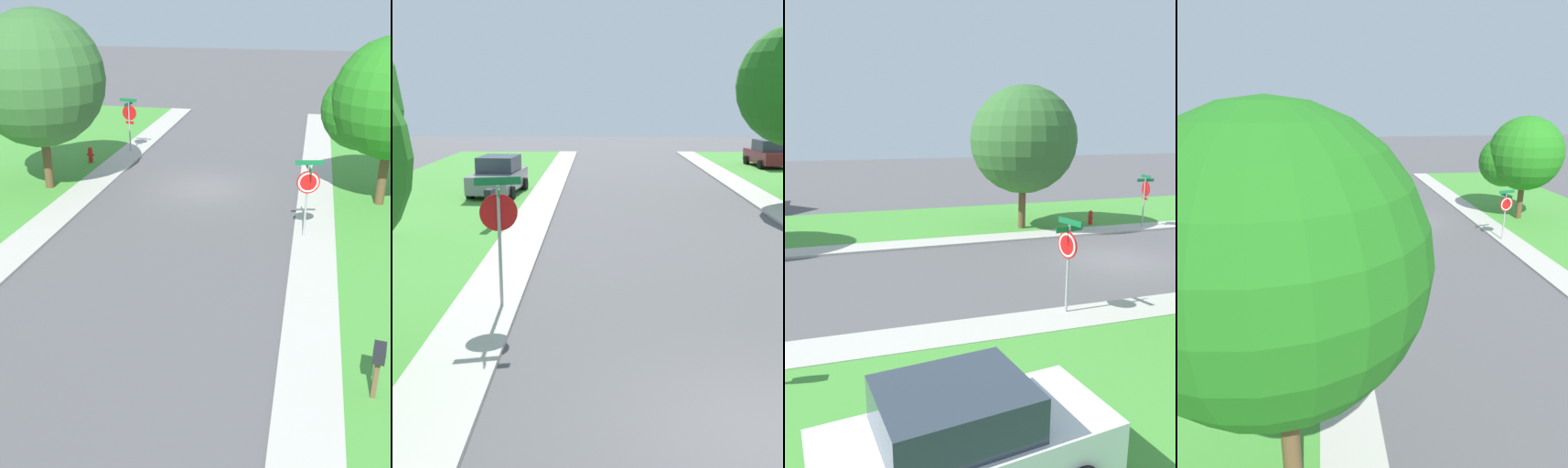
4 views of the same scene
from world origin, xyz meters
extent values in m
plane|color=#565456|center=(0.00, 0.00, 0.00)|extent=(120.00, 120.00, 0.00)
cube|color=#B7B2A8|center=(-4.70, 12.00, 0.05)|extent=(1.40, 56.00, 0.10)
cylinder|color=#9E9EA3|center=(-4.34, 4.48, 1.30)|extent=(0.07, 0.07, 2.60)
cylinder|color=red|center=(-4.35, 4.53, 2.05)|extent=(0.75, 0.19, 0.76)
cylinder|color=white|center=(-4.35, 4.55, 2.05)|extent=(0.65, 0.15, 0.67)
cylinder|color=red|center=(-4.35, 4.55, 2.05)|extent=(0.54, 0.12, 0.55)
cube|color=#146B38|center=(-4.34, 4.48, 2.69)|extent=(0.90, 0.22, 0.16)
cube|color=#146B38|center=(-4.34, 4.48, 2.50)|extent=(0.22, 0.90, 0.16)
cube|color=maroon|center=(8.40, 29.86, 0.70)|extent=(2.09, 4.41, 0.76)
cube|color=#2D3842|center=(8.41, 29.66, 1.42)|extent=(1.74, 2.20, 0.68)
cylinder|color=black|center=(7.41, 31.13, 0.32)|extent=(0.28, 0.65, 0.64)
cylinder|color=black|center=(9.21, 31.25, 0.32)|extent=(0.28, 0.65, 0.64)
cylinder|color=black|center=(7.59, 28.47, 0.32)|extent=(0.28, 0.65, 0.64)
cube|color=gray|center=(-6.81, 18.89, 0.70)|extent=(2.16, 4.44, 0.76)
cube|color=#2D3842|center=(-6.79, 19.09, 1.42)|extent=(1.78, 2.23, 0.68)
cylinder|color=black|center=(-6.03, 17.49, 0.32)|extent=(0.29, 0.66, 0.64)
cylinder|color=black|center=(-7.82, 17.64, 0.32)|extent=(0.29, 0.66, 0.64)
cylinder|color=black|center=(-5.80, 20.14, 0.32)|extent=(0.29, 0.66, 0.64)
cylinder|color=black|center=(-7.59, 20.30, 0.32)|extent=(0.29, 0.66, 0.64)
cube|color=brown|center=(-5.99, 12.33, 0.53)|extent=(0.10, 0.10, 1.05)
cube|color=black|center=(-5.99, 12.33, 1.18)|extent=(0.31, 0.51, 0.26)
camera|label=1|loc=(-4.29, 21.91, 7.76)|focal=42.40mm
camera|label=2|loc=(-2.38, -6.73, 4.28)|focal=44.11mm
camera|label=3|loc=(-15.27, 10.45, 5.23)|focal=35.43mm
camera|label=4|loc=(5.13, 24.02, 7.23)|focal=31.13mm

